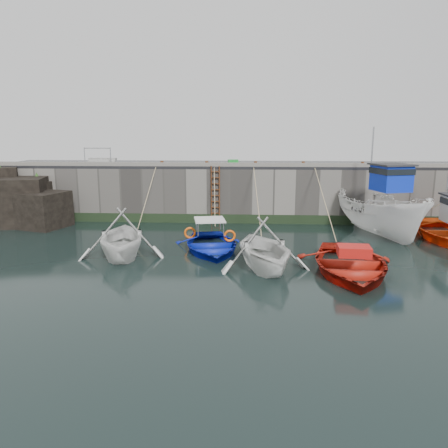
# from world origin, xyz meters

# --- Properties ---
(ground) EXTENTS (120.00, 120.00, 0.00)m
(ground) POSITION_xyz_m (0.00, 0.00, 0.00)
(ground) COLOR black
(ground) RESTS_ON ground
(quay_back) EXTENTS (30.00, 5.00, 3.00)m
(quay_back) POSITION_xyz_m (0.00, 12.50, 1.50)
(quay_back) COLOR slate
(quay_back) RESTS_ON ground
(road_back) EXTENTS (30.00, 5.00, 0.16)m
(road_back) POSITION_xyz_m (0.00, 12.50, 3.08)
(road_back) COLOR black
(road_back) RESTS_ON quay_back
(kerb_back) EXTENTS (30.00, 0.30, 0.20)m
(kerb_back) POSITION_xyz_m (0.00, 10.15, 3.26)
(kerb_back) COLOR slate
(kerb_back) RESTS_ON road_back
(algae_back) EXTENTS (30.00, 0.08, 0.50)m
(algae_back) POSITION_xyz_m (0.00, 9.96, 0.25)
(algae_back) COLOR black
(algae_back) RESTS_ON ground
(rock_outcrop) EXTENTS (5.85, 4.24, 3.41)m
(rock_outcrop) POSITION_xyz_m (-12.92, 9.11, 1.26)
(rock_outcrop) COLOR black
(rock_outcrop) RESTS_ON ground
(ladder) EXTENTS (0.51, 0.08, 3.20)m
(ladder) POSITION_xyz_m (-2.00, 9.91, 1.59)
(ladder) COLOR #3F1E0F
(ladder) RESTS_ON ground
(boat_near_white) EXTENTS (4.58, 5.04, 2.29)m
(boat_near_white) POSITION_xyz_m (-5.34, 3.11, 0.00)
(boat_near_white) COLOR silver
(boat_near_white) RESTS_ON ground
(boat_near_white_rope) EXTENTS (0.04, 5.10, 3.10)m
(boat_near_white_rope) POSITION_xyz_m (-5.34, 7.81, 0.00)
(boat_near_white_rope) COLOR tan
(boat_near_white_rope) RESTS_ON ground
(boat_near_blue) EXTENTS (4.07, 5.13, 0.96)m
(boat_near_blue) POSITION_xyz_m (-1.78, 4.28, 0.00)
(boat_near_blue) COLOR #0B1CAA
(boat_near_blue) RESTS_ON ground
(boat_near_blue_rope) EXTENTS (0.04, 4.14, 3.10)m
(boat_near_blue_rope) POSITION_xyz_m (-1.78, 8.39, 0.00)
(boat_near_blue_rope) COLOR tan
(boat_near_blue_rope) RESTS_ON ground
(boat_near_blacktrim) EXTENTS (4.61, 5.02, 2.23)m
(boat_near_blacktrim) POSITION_xyz_m (0.42, 1.81, 0.00)
(boat_near_blacktrim) COLOR silver
(boat_near_blacktrim) RESTS_ON ground
(boat_near_blacktrim_rope) EXTENTS (0.04, 6.26, 3.10)m
(boat_near_blacktrim_rope) POSITION_xyz_m (0.42, 7.15, 0.00)
(boat_near_blacktrim_rope) COLOR tan
(boat_near_blacktrim_rope) RESTS_ON ground
(boat_near_navy) EXTENTS (4.33, 5.75, 1.13)m
(boat_near_navy) POSITION_xyz_m (3.54, 1.56, 0.00)
(boat_near_navy) COLOR #A91A0E
(boat_near_navy) RESTS_ON ground
(boat_near_navy_rope) EXTENTS (0.04, 6.49, 3.10)m
(boat_near_navy_rope) POSITION_xyz_m (3.54, 7.03, 0.00)
(boat_near_navy_rope) COLOR tan
(boat_near_navy_rope) RESTS_ON ground
(boat_far_white) EXTENTS (4.30, 7.23, 5.62)m
(boat_far_white) POSITION_xyz_m (6.39, 7.55, 1.10)
(boat_far_white) COLOR white
(boat_far_white) RESTS_ON ground
(fish_crate) EXTENTS (0.65, 0.53, 0.27)m
(fish_crate) POSITION_xyz_m (-1.10, 11.81, 3.29)
(fish_crate) COLOR #1A932D
(fish_crate) RESTS_ON road_back
(railing) EXTENTS (1.60, 1.05, 1.00)m
(railing) POSITION_xyz_m (-8.75, 11.25, 3.36)
(railing) COLOR #A5A8AD
(railing) RESTS_ON road_back
(bollard_a) EXTENTS (0.18, 0.18, 0.28)m
(bollard_a) POSITION_xyz_m (-5.00, 10.25, 3.30)
(bollard_a) COLOR #3F1E0F
(bollard_a) RESTS_ON road_back
(bollard_b) EXTENTS (0.18, 0.18, 0.28)m
(bollard_b) POSITION_xyz_m (-2.50, 10.25, 3.30)
(bollard_b) COLOR #3F1E0F
(bollard_b) RESTS_ON road_back
(bollard_c) EXTENTS (0.18, 0.18, 0.28)m
(bollard_c) POSITION_xyz_m (0.20, 10.25, 3.30)
(bollard_c) COLOR #3F1E0F
(bollard_c) RESTS_ON road_back
(bollard_d) EXTENTS (0.18, 0.18, 0.28)m
(bollard_d) POSITION_xyz_m (2.80, 10.25, 3.30)
(bollard_d) COLOR #3F1E0F
(bollard_d) RESTS_ON road_back
(bollard_e) EXTENTS (0.18, 0.18, 0.28)m
(bollard_e) POSITION_xyz_m (6.00, 10.25, 3.30)
(bollard_e) COLOR #3F1E0F
(bollard_e) RESTS_ON road_back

